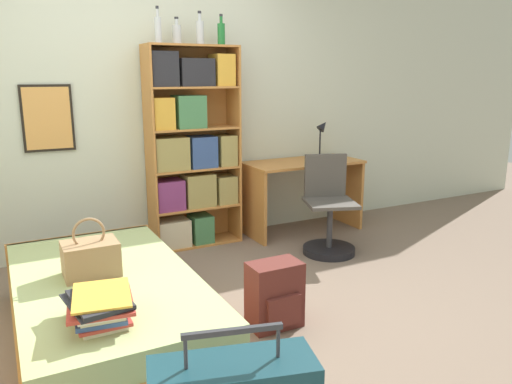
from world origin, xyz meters
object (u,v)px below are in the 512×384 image
at_px(bed, 107,307).
at_px(bottle_clear, 200,32).
at_px(bottle_green, 158,29).
at_px(bottle_blue, 221,33).
at_px(desk, 302,183).
at_px(handbag, 91,258).
at_px(backpack, 275,295).
at_px(desk_lamp, 322,132).
at_px(book_stack_on_bed, 100,307).
at_px(desk_chair, 328,222).
at_px(bottle_brown, 177,34).
at_px(bookcase, 190,150).

height_order(bed, bottle_clear, bottle_clear).
distance_m(bottle_green, bottle_blue, 0.58).
bearing_deg(bottle_green, desk, -3.47).
bearing_deg(handbag, backpack, -21.44).
height_order(handbag, desk_lamp, desk_lamp).
bearing_deg(book_stack_on_bed, desk_lamp, 36.18).
bearing_deg(desk, bed, -150.29).
distance_m(bottle_green, desk_chair, 2.19).
bearing_deg(bottle_brown, handbag, -127.72).
xyz_separation_m(bottle_green, bottle_blue, (0.58, 0.03, -0.01)).
distance_m(book_stack_on_bed, bottle_blue, 2.85).
distance_m(bed, bottle_clear, 2.49).
height_order(handbag, desk, handbag).
bearing_deg(desk_chair, bottle_blue, 131.88).
bearing_deg(desk_lamp, handbag, -153.16).
distance_m(desk_chair, backpack, 1.47).
distance_m(bottle_brown, backpack, 2.43).
distance_m(book_stack_on_bed, bookcase, 2.31).
xyz_separation_m(bed, desk_lamp, (2.47, 1.33, 0.79)).
distance_m(bottle_blue, desk_chair, 1.92).
bearing_deg(backpack, bookcase, 86.67).
bearing_deg(handbag, bottle_blue, 42.40).
xyz_separation_m(book_stack_on_bed, backpack, (1.09, 0.22, -0.26)).
height_order(bottle_clear, desk_chair, bottle_clear).
height_order(handbag, desk_chair, desk_chair).
xyz_separation_m(bed, bottle_clear, (1.18, 1.36, 1.72)).
distance_m(bottle_blue, desk_lamp, 1.43).
relative_size(bottle_clear, desk, 0.24).
bearing_deg(book_stack_on_bed, bookcase, 58.51).
relative_size(bookcase, bottle_green, 6.14).
bearing_deg(backpack, handbag, 158.56).
xyz_separation_m(handbag, desk_lamp, (2.54, 1.28, 0.48)).
xyz_separation_m(desk, backpack, (-1.23, -1.60, -0.29)).
xyz_separation_m(handbag, bottle_clear, (1.24, 1.31, 1.41)).
distance_m(handbag, bookcase, 1.78).
bearing_deg(bed, backpack, -20.07).
relative_size(bottle_brown, desk_chair, 0.26).
distance_m(desk_lamp, backpack, 2.39).
relative_size(bottle_green, desk_chair, 0.34).
xyz_separation_m(handbag, desk_chair, (2.12, 0.56, -0.22)).
height_order(bookcase, desk_lamp, bookcase).
distance_m(bookcase, bottle_clear, 1.03).
bearing_deg(bottle_blue, desk_lamp, -1.89).
distance_m(book_stack_on_bed, bottle_brown, 2.67).
bearing_deg(bed, book_stack_on_bed, -102.71).
bearing_deg(bottle_blue, handbag, -137.60).
xyz_separation_m(bed, desk_chair, (2.06, 0.61, 0.08)).
bearing_deg(desk, backpack, -127.59).
bearing_deg(bed, desk_chair, 16.61).
relative_size(bottle_clear, desk_chair, 0.32).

